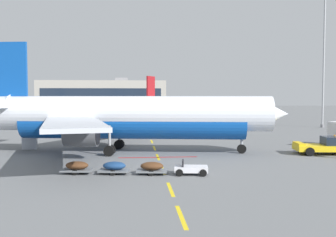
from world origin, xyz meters
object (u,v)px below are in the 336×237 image
(baggage_train, at_px, (133,167))
(apron_light_mast_far, at_px, (324,34))
(airliner_far_center, at_px, (171,106))
(uld_cargo_container, at_px, (30,142))
(airliner_foreground, at_px, (127,117))
(pushback_tug, at_px, (326,146))
(airliner_far_right, at_px, (33,105))

(baggage_train, relative_size, apron_light_mast_far, 0.38)
(airliner_far_center, bearing_deg, uld_cargo_container, -110.28)
(airliner_foreground, xyz_separation_m, pushback_tug, (21.17, -3.26, -3.05))
(airliner_far_right, distance_m, baggage_train, 101.10)
(airliner_foreground, distance_m, uld_cargo_container, 12.53)
(uld_cargo_container, bearing_deg, pushback_tug, -12.27)
(airliner_foreground, height_order, airliner_far_center, airliner_foreground)
(pushback_tug, relative_size, baggage_train, 0.54)
(baggage_train, distance_m, uld_cargo_container, 20.10)
(airliner_foreground, relative_size, pushback_tug, 5.50)
(airliner_foreground, bearing_deg, uld_cargo_container, 161.49)
(airliner_foreground, xyz_separation_m, uld_cargo_container, (-11.50, 3.85, -3.15))
(baggage_train, distance_m, apron_light_mast_far, 60.25)
(pushback_tug, height_order, baggage_train, pushback_tug)
(airliner_far_center, relative_size, baggage_train, 2.59)
(airliner_far_right, bearing_deg, airliner_foreground, -69.45)
(airliner_foreground, relative_size, apron_light_mast_far, 1.14)
(pushback_tug, relative_size, apron_light_mast_far, 0.21)
(airliner_far_right, bearing_deg, pushback_tug, -58.86)
(pushback_tug, height_order, airliner_far_right, airliner_far_right)
(airliner_foreground, xyz_separation_m, apron_light_mast_far, (38.22, 31.46, 14.49))
(airliner_far_right, bearing_deg, baggage_train, -71.50)
(baggage_train, bearing_deg, uld_cargo_container, 127.32)
(airliner_far_right, distance_m, uld_cargo_container, 82.34)
(airliner_foreground, relative_size, airliner_far_right, 1.17)
(apron_light_mast_far, bearing_deg, airliner_foreground, -140.54)
(airliner_foreground, bearing_deg, pushback_tug, -8.75)
(airliner_foreground, bearing_deg, apron_light_mast_far, 39.46)
(baggage_train, xyz_separation_m, apron_light_mast_far, (37.54, 43.60, 17.91))
(pushback_tug, bearing_deg, airliner_far_right, 121.14)
(apron_light_mast_far, bearing_deg, pushback_tug, -116.16)
(airliner_foreground, distance_m, airliner_far_right, 89.40)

